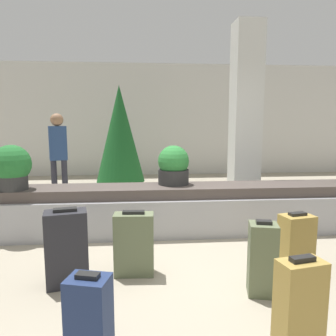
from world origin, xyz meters
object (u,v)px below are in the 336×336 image
object	(u,v)px
decorated_tree	(120,134)
potted_plant_1	(173,166)
suitcase_7	(296,243)
potted_plant_2	(12,167)
pillar	(245,119)
suitcase_4	(262,259)
suitcase_1	(67,248)
traveler_0	(58,149)
suitcase_0	(134,244)
suitcase_5	(299,317)
suitcase_3	(89,320)

from	to	relation	value
decorated_tree	potted_plant_1	bearing A→B (deg)	-72.70
suitcase_7	decorated_tree	distance (m)	4.98
suitcase_7	potted_plant_2	size ratio (longest dim) A/B	1.05
pillar	suitcase_4	world-z (taller)	pillar
suitcase_1	traveler_0	bearing A→B (deg)	92.47
suitcase_7	potted_plant_2	xyz separation A→B (m)	(-3.29, 1.24, 0.66)
suitcase_0	suitcase_4	xyz separation A→B (m)	(1.16, -0.49, 0.01)
suitcase_5	potted_plant_1	size ratio (longest dim) A/B	1.36
potted_plant_1	decorated_tree	distance (m)	3.13
suitcase_3	decorated_tree	bearing A→B (deg)	106.11
suitcase_7	potted_plant_2	world-z (taller)	potted_plant_2
suitcase_7	traveler_0	world-z (taller)	traveler_0
suitcase_0	suitcase_5	bearing A→B (deg)	-50.90
suitcase_1	potted_plant_2	distance (m)	1.77
suitcase_7	traveler_0	distance (m)	4.61
suitcase_4	decorated_tree	distance (m)	5.18
suitcase_7	pillar	bearing A→B (deg)	73.67
suitcase_4	decorated_tree	world-z (taller)	decorated_tree
suitcase_3	suitcase_4	bearing A→B (deg)	42.25
potted_plant_2	traveler_0	world-z (taller)	traveler_0
pillar	potted_plant_2	size ratio (longest dim) A/B	5.39
suitcase_4	suitcase_5	world-z (taller)	suitcase_5
potted_plant_1	pillar	bearing A→B (deg)	35.26
suitcase_5	traveler_0	distance (m)	5.31
suitcase_0	decorated_tree	size ratio (longest dim) A/B	0.28
suitcase_4	potted_plant_1	world-z (taller)	potted_plant_1
suitcase_5	potted_plant_2	world-z (taller)	potted_plant_2
suitcase_5	potted_plant_2	bearing A→B (deg)	123.97
suitcase_7	potted_plant_1	size ratio (longest dim) A/B	1.12
potted_plant_2	suitcase_0	bearing A→B (deg)	-36.69
suitcase_7	decorated_tree	world-z (taller)	decorated_tree
traveler_0	pillar	bearing A→B (deg)	-33.01
suitcase_1	decorated_tree	size ratio (longest dim) A/B	0.32
suitcase_3	suitcase_5	world-z (taller)	suitcase_5
suitcase_5	potted_plant_2	xyz separation A→B (m)	(-2.63, 2.61, 0.59)
suitcase_4	decorated_tree	bearing A→B (deg)	120.52
pillar	decorated_tree	size ratio (longest dim) A/B	1.35
pillar	suitcase_7	size ratio (longest dim) A/B	5.13
suitcase_3	potted_plant_1	bearing A→B (deg)	87.72
suitcase_7	potted_plant_1	xyz separation A→B (m)	(-1.14, 1.45, 0.63)
suitcase_3	potted_plant_2	size ratio (longest dim) A/B	1.03
traveler_0	decorated_tree	distance (m)	1.63
potted_plant_2	decorated_tree	distance (m)	3.42
suitcase_4	potted_plant_2	distance (m)	3.29
suitcase_0	suitcase_1	size ratio (longest dim) A/B	0.89
suitcase_1	suitcase_7	bearing A→B (deg)	-9.00
suitcase_1	suitcase_7	distance (m)	2.33
suitcase_4	potted_plant_2	world-z (taller)	potted_plant_2
potted_plant_1	potted_plant_2	xyz separation A→B (m)	(-2.15, -0.21, 0.03)
suitcase_4	potted_plant_1	xyz separation A→B (m)	(-0.61, 1.89, 0.59)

